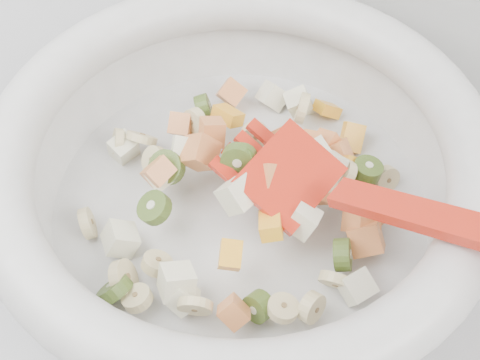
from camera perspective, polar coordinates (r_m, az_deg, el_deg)
The scene contains 1 object.
mixing_bowl at distance 0.51m, azimuth 0.09°, elevation 0.74°, with size 0.49×0.39×0.16m.
Camera 1 is at (0.27, 1.22, 1.36)m, focal length 50.00 mm.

